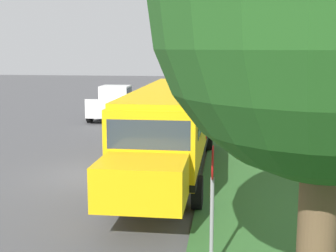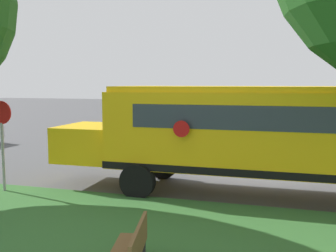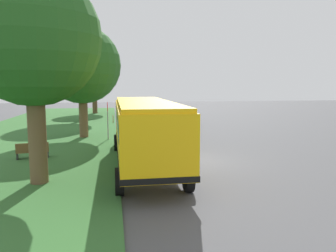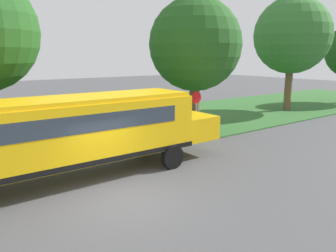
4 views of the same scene
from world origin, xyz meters
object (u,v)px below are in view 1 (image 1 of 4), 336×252
at_px(oak_tree_beside_bus, 288,21).
at_px(stop_sign, 212,195).
at_px(pickup_truck, 113,102).
at_px(oak_tree_roadside_mid, 328,1).
at_px(school_bus, 171,122).

bearing_deg(oak_tree_beside_bus, stop_sign, 75.97).
distance_m(pickup_truck, oak_tree_roadside_mid, 24.51).
bearing_deg(stop_sign, school_bus, -77.16).
height_order(oak_tree_beside_bus, oak_tree_roadside_mid, oak_tree_beside_bus).
bearing_deg(school_bus, pickup_truck, -67.31).
height_order(pickup_truck, oak_tree_beside_bus, oak_tree_beside_bus).
bearing_deg(school_bus, oak_tree_roadside_mid, 111.23).
bearing_deg(stop_sign, oak_tree_roadside_mid, 143.86).
relative_size(oak_tree_beside_bus, oak_tree_roadside_mid, 1.01).
bearing_deg(school_bus, stop_sign, 102.84).
height_order(school_bus, oak_tree_roadside_mid, oak_tree_roadside_mid).
bearing_deg(stop_sign, oak_tree_beside_bus, -104.03).
xyz_separation_m(pickup_truck, oak_tree_roadside_mid, (-9.08, 22.36, 4.28)).
height_order(pickup_truck, oak_tree_roadside_mid, oak_tree_roadside_mid).
height_order(school_bus, oak_tree_beside_bus, oak_tree_beside_bus).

